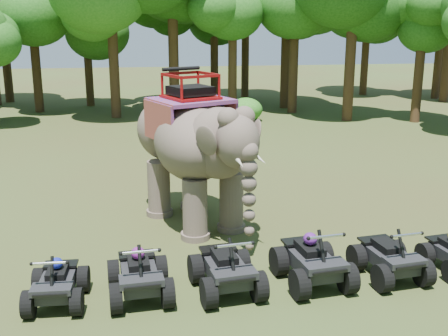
{
  "coord_description": "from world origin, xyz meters",
  "views": [
    {
      "loc": [
        -2.12,
        -12.7,
        5.69
      ],
      "look_at": [
        0.0,
        1.2,
        1.9
      ],
      "focal_mm": 45.0,
      "sensor_mm": 36.0,
      "label": 1
    }
  ],
  "objects_px": {
    "elephant": "(193,149)",
    "atv_3": "(313,254)",
    "atv_2": "(226,262)",
    "atv_4": "(390,251)",
    "atv_0": "(56,277)",
    "atv_1": "(139,268)"
  },
  "relations": [
    {
      "from": "atv_2",
      "to": "atv_4",
      "type": "relative_size",
      "value": 1.05
    },
    {
      "from": "atv_3",
      "to": "atv_4",
      "type": "xyz_separation_m",
      "value": [
        1.8,
        0.02,
        -0.05
      ]
    },
    {
      "from": "atv_2",
      "to": "atv_3",
      "type": "relative_size",
      "value": 0.97
    },
    {
      "from": "atv_0",
      "to": "atv_3",
      "type": "height_order",
      "value": "atv_3"
    },
    {
      "from": "elephant",
      "to": "atv_4",
      "type": "xyz_separation_m",
      "value": [
        3.99,
        -4.18,
        -1.53
      ]
    },
    {
      "from": "atv_3",
      "to": "atv_4",
      "type": "distance_m",
      "value": 1.8
    },
    {
      "from": "atv_0",
      "to": "atv_4",
      "type": "xyz_separation_m",
      "value": [
        7.22,
        0.11,
        0.06
      ]
    },
    {
      "from": "atv_2",
      "to": "atv_4",
      "type": "xyz_separation_m",
      "value": [
        3.73,
        0.1,
        -0.03
      ]
    },
    {
      "from": "elephant",
      "to": "atv_3",
      "type": "xyz_separation_m",
      "value": [
        2.18,
        -4.2,
        -1.47
      ]
    },
    {
      "from": "atv_0",
      "to": "atv_3",
      "type": "bearing_deg",
      "value": 3.32
    },
    {
      "from": "atv_0",
      "to": "atv_2",
      "type": "bearing_deg",
      "value": 2.55
    },
    {
      "from": "atv_1",
      "to": "elephant",
      "type": "bearing_deg",
      "value": 65.35
    },
    {
      "from": "atv_2",
      "to": "atv_3",
      "type": "distance_m",
      "value": 1.93
    },
    {
      "from": "atv_1",
      "to": "atv_2",
      "type": "bearing_deg",
      "value": -5.21
    },
    {
      "from": "atv_0",
      "to": "atv_4",
      "type": "bearing_deg",
      "value": 3.24
    },
    {
      "from": "elephant",
      "to": "atv_0",
      "type": "distance_m",
      "value": 5.6
    },
    {
      "from": "elephant",
      "to": "atv_1",
      "type": "height_order",
      "value": "elephant"
    },
    {
      "from": "atv_2",
      "to": "atv_0",
      "type": "bearing_deg",
      "value": 173.11
    },
    {
      "from": "atv_1",
      "to": "atv_3",
      "type": "distance_m",
      "value": 3.75
    },
    {
      "from": "atv_2",
      "to": "atv_4",
      "type": "bearing_deg",
      "value": -5.57
    },
    {
      "from": "elephant",
      "to": "atv_2",
      "type": "xyz_separation_m",
      "value": [
        0.26,
        -4.28,
        -1.49
      ]
    },
    {
      "from": "atv_0",
      "to": "atv_1",
      "type": "distance_m",
      "value": 1.67
    }
  ]
}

